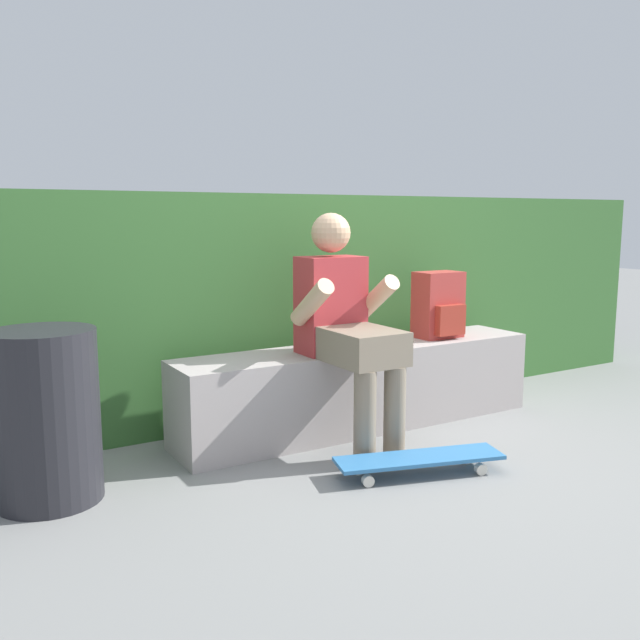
{
  "coord_description": "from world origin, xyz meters",
  "views": [
    {
      "loc": [
        -2.16,
        -2.69,
        1.21
      ],
      "look_at": [
        -0.26,
        0.47,
        0.64
      ],
      "focal_mm": 38.09,
      "sensor_mm": 36.0,
      "label": 1
    }
  ],
  "objects": [
    {
      "name": "trash_bin",
      "position": [
        -1.73,
        0.28,
        0.37
      ],
      "size": [
        0.44,
        0.44,
        0.74
      ],
      "color": "#232328",
      "rests_on": "ground"
    },
    {
      "name": "ground_plane",
      "position": [
        0.0,
        0.0,
        0.0
      ],
      "size": [
        24.0,
        24.0,
        0.0
      ],
      "primitive_type": "plane",
      "color": "gray"
    },
    {
      "name": "hedge_row",
      "position": [
        0.35,
        1.08,
        0.67
      ],
      "size": [
        4.89,
        0.57,
        1.33
      ],
      "color": "#36672F",
      "rests_on": "ground"
    },
    {
      "name": "backpack_on_bench",
      "position": [
        0.56,
        0.44,
        0.67
      ],
      "size": [
        0.28,
        0.23,
        0.4
      ],
      "color": "#B23833",
      "rests_on": "bench_main"
    },
    {
      "name": "person_skater",
      "position": [
        -0.25,
        0.24,
        0.67
      ],
      "size": [
        0.49,
        0.62,
        1.22
      ],
      "color": "#B73338",
      "rests_on": "ground"
    },
    {
      "name": "skateboard_near_person",
      "position": [
        -0.19,
        -0.31,
        0.07
      ],
      "size": [
        0.82,
        0.42,
        0.09
      ],
      "color": "teal",
      "rests_on": "ground"
    },
    {
      "name": "bench_main",
      "position": [
        0.0,
        0.45,
        0.24
      ],
      "size": [
        2.21,
        0.42,
        0.47
      ],
      "color": "#A69C9A",
      "rests_on": "ground"
    }
  ]
}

